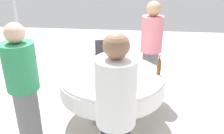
# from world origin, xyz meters

# --- Properties ---
(ground_plane) EXTENTS (10.00, 10.00, 0.00)m
(ground_plane) POSITION_xyz_m (0.00, 0.00, 0.00)
(ground_plane) COLOR #B7B2A8
(dining_table) EXTENTS (1.43, 1.43, 0.74)m
(dining_table) POSITION_xyz_m (0.00, 0.00, 0.59)
(dining_table) COLOR white
(dining_table) RESTS_ON ground_plane
(bottle_dark_green_inner) EXTENTS (0.07, 0.07, 0.26)m
(bottle_dark_green_inner) POSITION_xyz_m (0.15, -0.17, 0.86)
(bottle_dark_green_inner) COLOR #194728
(bottle_dark_green_inner) RESTS_ON dining_table
(bottle_brown_east) EXTENTS (0.06, 0.06, 0.29)m
(bottle_brown_east) POSITION_xyz_m (-0.38, -0.13, 0.87)
(bottle_brown_east) COLOR #593314
(bottle_brown_east) RESTS_ON dining_table
(bottle_brown_near) EXTENTS (0.06, 0.06, 0.27)m
(bottle_brown_near) POSITION_xyz_m (0.06, -0.62, 0.86)
(bottle_brown_near) COLOR #593314
(bottle_brown_near) RESTS_ON dining_table
(wine_glass_mid) EXTENTS (0.07, 0.07, 0.13)m
(wine_glass_mid) POSITION_xyz_m (0.04, -0.26, 0.83)
(wine_glass_mid) COLOR white
(wine_glass_mid) RESTS_ON dining_table
(wine_glass_left) EXTENTS (0.07, 0.07, 0.13)m
(wine_glass_left) POSITION_xyz_m (0.02, 0.09, 0.83)
(wine_glass_left) COLOR white
(wine_glass_left) RESTS_ON dining_table
(plate_rear) EXTENTS (0.22, 0.22, 0.02)m
(plate_rear) POSITION_xyz_m (-0.24, 0.32, 0.75)
(plate_rear) COLOR white
(plate_rear) RESTS_ON dining_table
(plate_outer) EXTENTS (0.23, 0.23, 0.02)m
(plate_outer) POSITION_xyz_m (-0.17, -0.10, 0.75)
(plate_outer) COLOR white
(plate_outer) RESTS_ON dining_table
(plate_west) EXTENTS (0.22, 0.22, 0.02)m
(plate_west) POSITION_xyz_m (0.33, 0.27, 0.75)
(plate_west) COLOR white
(plate_west) RESTS_ON dining_table
(fork_east) EXTENTS (0.13, 0.15, 0.00)m
(fork_east) POSITION_xyz_m (-0.24, -0.36, 0.74)
(fork_east) COLOR silver
(fork_east) RESTS_ON dining_table
(fork_near) EXTENTS (0.18, 0.05, 0.00)m
(fork_near) POSITION_xyz_m (-0.56, -0.14, 0.74)
(fork_near) COLOR silver
(fork_near) RESTS_ON dining_table
(folded_napkin) EXTENTS (0.15, 0.15, 0.02)m
(folded_napkin) POSITION_xyz_m (0.47, -0.05, 0.75)
(folded_napkin) COLOR white
(folded_napkin) RESTS_ON dining_table
(person_inner) EXTENTS (0.34, 0.34, 1.59)m
(person_inner) POSITION_xyz_m (0.79, -0.55, 0.84)
(person_inner) COLOR slate
(person_inner) RESTS_ON ground_plane
(person_east) EXTENTS (0.34, 0.34, 1.66)m
(person_east) POSITION_xyz_m (-1.22, -0.16, 0.87)
(person_east) COLOR #26262B
(person_east) RESTS_ON ground_plane
(person_near) EXTENTS (0.34, 0.34, 1.60)m
(person_near) POSITION_xyz_m (-0.75, 0.87, 0.83)
(person_near) COLOR slate
(person_near) RESTS_ON ground_plane
(chair_front) EXTENTS (0.47, 0.47, 0.87)m
(chair_front) POSITION_xyz_m (1.20, 0.24, 0.52)
(chair_front) COLOR #2D2D33
(chair_front) RESTS_ON ground_plane
(tent_pole_secondary) EXTENTS (0.07, 0.07, 2.47)m
(tent_pole_secondary) POSITION_xyz_m (1.22, 1.88, 1.24)
(tent_pole_secondary) COLOR #B2B5B7
(tent_pole_secondary) RESTS_ON ground_plane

